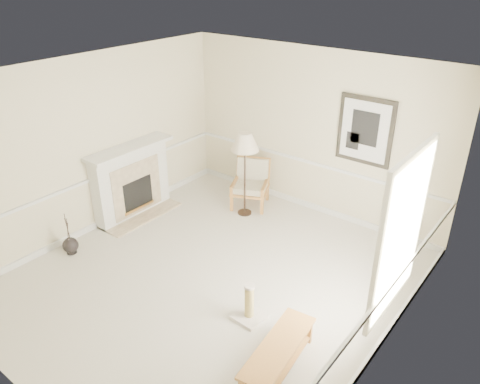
# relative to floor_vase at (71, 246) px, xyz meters

# --- Properties ---
(ground) EXTENTS (5.50, 5.50, 0.00)m
(ground) POSITION_rel_floor_vase_xyz_m (2.15, 0.86, -0.13)
(ground) COLOR silver
(ground) RESTS_ON ground
(room) EXTENTS (5.04, 5.54, 2.92)m
(room) POSITION_rel_floor_vase_xyz_m (2.29, 0.94, 1.73)
(room) COLOR beige
(room) RESTS_ON ground
(fireplace) EXTENTS (0.64, 1.64, 1.31)m
(fireplace) POSITION_rel_floor_vase_xyz_m (-0.19, 1.46, 0.51)
(fireplace) COLOR white
(fireplace) RESTS_ON ground
(floor_vase) EXTENTS (0.25, 0.25, 0.72)m
(floor_vase) POSITION_rel_floor_vase_xyz_m (0.00, 0.00, 0.00)
(floor_vase) COLOR black
(floor_vase) RESTS_ON ground
(armchair) EXTENTS (0.87, 0.89, 0.85)m
(armchair) POSITION_rel_floor_vase_xyz_m (1.23, 3.08, 0.32)
(armchair) COLOR #A87436
(armchair) RESTS_ON ground
(floor_lamp) EXTENTS (0.54, 0.54, 1.54)m
(floor_lamp) POSITION_rel_floor_vase_xyz_m (1.38, 2.68, 1.21)
(floor_lamp) COLOR black
(floor_lamp) RESTS_ON ground
(bench) EXTENTS (0.51, 1.28, 0.35)m
(bench) POSITION_rel_floor_vase_xyz_m (3.86, 0.06, 0.10)
(bench) COLOR #A87436
(bench) RESTS_ON ground
(scratching_post) EXTENTS (0.39, 0.39, 0.53)m
(scratching_post) POSITION_rel_floor_vase_xyz_m (3.10, 0.53, 0.03)
(scratching_post) COLOR white
(scratching_post) RESTS_ON ground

